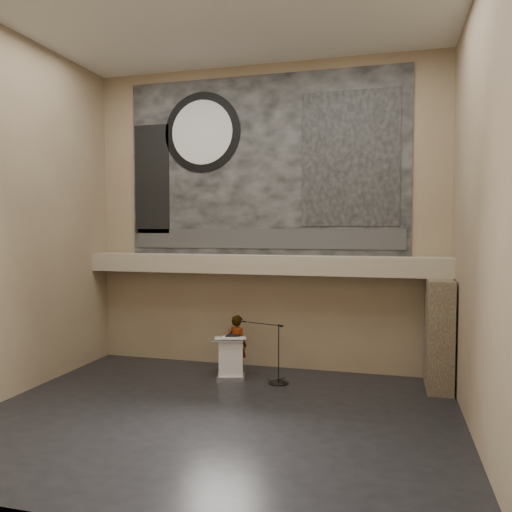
% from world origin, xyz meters
% --- Properties ---
extents(floor, '(10.00, 10.00, 0.00)m').
position_xyz_m(floor, '(0.00, 0.00, 0.00)').
color(floor, black).
rests_on(floor, ground).
extents(ceiling, '(10.00, 10.00, 0.00)m').
position_xyz_m(ceiling, '(0.00, 0.00, 8.50)').
color(ceiling, silver).
rests_on(ceiling, wall_back).
extents(wall_back, '(10.00, 0.02, 8.50)m').
position_xyz_m(wall_back, '(0.00, 4.00, 4.25)').
color(wall_back, '#816852').
rests_on(wall_back, floor).
extents(wall_front, '(10.00, 0.02, 8.50)m').
position_xyz_m(wall_front, '(0.00, -4.00, 4.25)').
color(wall_front, '#816852').
rests_on(wall_front, floor).
extents(wall_left, '(0.02, 8.00, 8.50)m').
position_xyz_m(wall_left, '(-5.00, 0.00, 4.25)').
color(wall_left, '#816852').
rests_on(wall_left, floor).
extents(wall_right, '(0.02, 8.00, 8.50)m').
position_xyz_m(wall_right, '(5.00, 0.00, 4.25)').
color(wall_right, '#816852').
rests_on(wall_right, floor).
extents(soffit, '(10.00, 0.80, 0.50)m').
position_xyz_m(soffit, '(0.00, 3.60, 2.95)').
color(soffit, gray).
rests_on(soffit, wall_back).
extents(sprinkler_left, '(0.04, 0.04, 0.06)m').
position_xyz_m(sprinkler_left, '(-1.60, 3.55, 2.67)').
color(sprinkler_left, '#B2893D').
rests_on(sprinkler_left, soffit).
extents(sprinkler_right, '(0.04, 0.04, 0.06)m').
position_xyz_m(sprinkler_right, '(1.90, 3.55, 2.67)').
color(sprinkler_right, '#B2893D').
rests_on(sprinkler_right, soffit).
extents(banner, '(8.00, 0.05, 5.00)m').
position_xyz_m(banner, '(0.00, 3.97, 5.70)').
color(banner, black).
rests_on(banner, wall_back).
extents(banner_text_strip, '(7.76, 0.02, 0.55)m').
position_xyz_m(banner_text_strip, '(0.00, 3.93, 3.65)').
color(banner_text_strip, '#2B2B2B').
rests_on(banner_text_strip, banner).
extents(banner_clock_rim, '(2.30, 0.02, 2.30)m').
position_xyz_m(banner_clock_rim, '(-1.80, 3.93, 6.70)').
color(banner_clock_rim, black).
rests_on(banner_clock_rim, banner).
extents(banner_clock_face, '(1.84, 0.02, 1.84)m').
position_xyz_m(banner_clock_face, '(-1.80, 3.91, 6.70)').
color(banner_clock_face, silver).
rests_on(banner_clock_face, banner).
extents(banner_building_print, '(2.60, 0.02, 3.60)m').
position_xyz_m(banner_building_print, '(2.40, 3.93, 5.80)').
color(banner_building_print, black).
rests_on(banner_building_print, banner).
extents(banner_brick_print, '(1.10, 0.02, 3.20)m').
position_xyz_m(banner_brick_print, '(-3.40, 3.93, 5.40)').
color(banner_brick_print, black).
rests_on(banner_brick_print, banner).
extents(stone_pier, '(0.60, 1.40, 2.70)m').
position_xyz_m(stone_pier, '(4.65, 3.15, 1.35)').
color(stone_pier, '#463A2B').
rests_on(stone_pier, floor).
extents(lectern, '(0.91, 0.75, 1.14)m').
position_xyz_m(lectern, '(-0.55, 2.69, 0.55)').
color(lectern, silver).
rests_on(lectern, floor).
extents(binder, '(0.34, 0.28, 0.04)m').
position_xyz_m(binder, '(-0.50, 2.69, 1.12)').
color(binder, black).
rests_on(binder, lectern).
extents(papers, '(0.25, 0.31, 0.00)m').
position_xyz_m(papers, '(-0.64, 2.66, 1.10)').
color(papers, white).
rests_on(papers, lectern).
extents(speaker_person, '(0.69, 0.59, 1.61)m').
position_xyz_m(speaker_person, '(-0.48, 3.07, 0.80)').
color(speaker_person, silver).
rests_on(speaker_person, floor).
extents(mic_stand, '(1.35, 0.60, 1.52)m').
position_xyz_m(mic_stand, '(0.74, 2.55, 0.22)').
color(mic_stand, black).
rests_on(mic_stand, floor).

